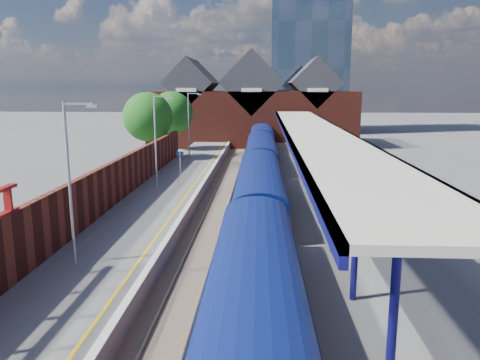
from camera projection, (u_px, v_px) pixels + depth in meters
The scene contains 22 objects.
ground at pixel (245, 180), 43.88m from camera, with size 240.00×240.00×0.00m, color #5B5B5E.
ballast_bed at pixel (239, 206), 34.08m from camera, with size 6.00×76.00×0.06m, color #473D33.
rails at pixel (239, 205), 34.06m from camera, with size 4.51×76.00×0.14m.
left_platform at pixel (165, 199), 34.26m from camera, with size 5.00×76.00×1.00m, color #565659.
right_platform at pixel (322, 201), 33.69m from camera, with size 6.00×76.00×1.00m, color #565659.
coping_left at pixel (196, 193), 34.04m from camera, with size 0.30×76.00×0.05m, color silver.
coping_right at pixel (283, 194), 33.73m from camera, with size 0.30×76.00×0.05m, color silver.
yellow_line at pixel (188, 193), 34.07m from camera, with size 0.14×76.00×0.01m, color yellow.
train at pixel (261, 168), 38.11m from camera, with size 2.98×65.93×3.45m.
canopy at pixel (314, 133), 34.70m from camera, with size 4.50×52.00×4.48m.
lamp_post_b at pixel (72, 173), 19.71m from camera, with size 1.48×0.18×7.00m.
lamp_post_c at pixel (157, 135), 35.38m from camera, with size 1.48×0.18×7.00m.
lamp_post_d at pixel (190, 120), 51.06m from camera, with size 1.48×0.18×7.00m.
platform_sign at pixel (180, 161), 37.72m from camera, with size 0.55×0.08×2.50m.
brick_wall at pixel (97, 192), 27.67m from camera, with size 0.35×50.00×3.86m.
station_building at pixel (252, 108), 70.24m from camera, with size 30.00×12.12×13.78m.
glass_tower at pixel (308, 25), 88.42m from camera, with size 14.20×14.20×40.30m.
tree_near at pixel (149, 118), 49.13m from camera, with size 5.20×5.20×8.10m.
tree_far at pixel (173, 114), 56.92m from camera, with size 5.20×5.20×8.10m.
parked_car_silver at pixel (384, 211), 26.28m from camera, with size 1.58×4.53×1.49m, color silver.
parked_car_dark at pixel (345, 192), 31.55m from camera, with size 1.68×4.12×1.20m, color black.
parked_car_blue at pixel (359, 200), 29.75m from camera, with size 1.76×3.82×1.06m, color navy.
Camera 1 is at (1.70, -13.00, 8.56)m, focal length 35.00 mm.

